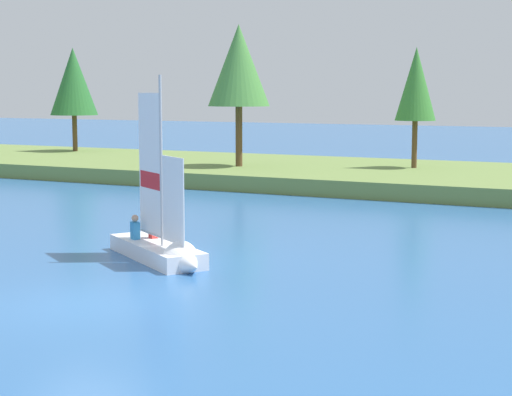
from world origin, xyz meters
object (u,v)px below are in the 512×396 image
shoreline_tree_midleft (239,66)px  shoreline_tree_centre (416,84)px  sailboat (166,248)px  shoreline_tree_left (73,82)px

shoreline_tree_midleft → shoreline_tree_centre: size_ratio=1.20×
shoreline_tree_midleft → sailboat: size_ratio=1.35×
shoreline_tree_left → shoreline_tree_midleft: shoreline_tree_midleft is taller
shoreline_tree_left → sailboat: size_ratio=1.24×
shoreline_tree_left → shoreline_tree_centre: size_ratio=1.10×
shoreline_tree_midleft → sailboat: 22.08m
sailboat → shoreline_tree_midleft: bearing=145.9°
shoreline_tree_left → shoreline_tree_midleft: 15.84m
shoreline_tree_left → shoreline_tree_centre: shoreline_tree_left is taller
sailboat → shoreline_tree_centre: bearing=122.6°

